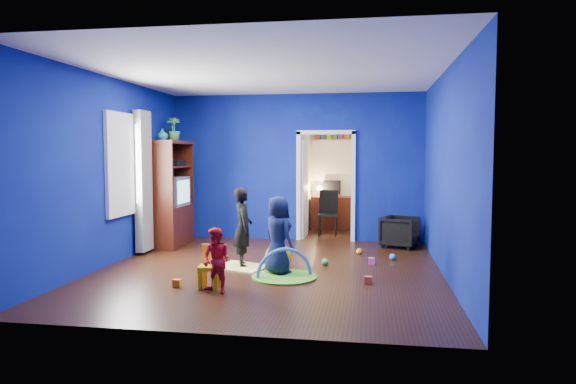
% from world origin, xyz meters
% --- Properties ---
extents(floor, '(5.00, 5.50, 0.01)m').
position_xyz_m(floor, '(0.00, 0.00, 0.00)').
color(floor, black).
rests_on(floor, ground).
extents(ceiling, '(5.00, 5.50, 0.01)m').
position_xyz_m(ceiling, '(0.00, 0.00, 2.90)').
color(ceiling, white).
rests_on(ceiling, wall_back).
extents(wall_back, '(5.00, 0.02, 2.90)m').
position_xyz_m(wall_back, '(0.00, 2.75, 1.45)').
color(wall_back, navy).
rests_on(wall_back, floor).
extents(wall_front, '(5.00, 0.02, 2.90)m').
position_xyz_m(wall_front, '(0.00, -2.75, 1.45)').
color(wall_front, navy).
rests_on(wall_front, floor).
extents(wall_left, '(0.02, 5.50, 2.90)m').
position_xyz_m(wall_left, '(-2.50, 0.00, 1.45)').
color(wall_left, navy).
rests_on(wall_left, floor).
extents(wall_right, '(0.02, 5.50, 2.90)m').
position_xyz_m(wall_right, '(2.50, 0.00, 1.45)').
color(wall_right, navy).
rests_on(wall_right, floor).
extents(alcove, '(1.00, 1.75, 2.50)m').
position_xyz_m(alcove, '(0.60, 3.62, 1.25)').
color(alcove, silver).
rests_on(alcove, floor).
extents(armchair, '(0.79, 0.78, 0.57)m').
position_xyz_m(armchair, '(2.02, 2.20, 0.29)').
color(armchair, black).
rests_on(armchair, floor).
extents(child_black, '(0.43, 0.52, 1.21)m').
position_xyz_m(child_black, '(-0.43, 0.15, 0.61)').
color(child_black, black).
rests_on(child_black, floor).
extents(child_navy, '(0.64, 0.64, 1.12)m').
position_xyz_m(child_navy, '(0.18, -0.23, 0.56)').
color(child_navy, '#101A3D').
rests_on(child_navy, floor).
extents(toddler_red, '(0.49, 0.44, 0.81)m').
position_xyz_m(toddler_red, '(-0.40, -1.33, 0.41)').
color(toddler_red, red).
rests_on(toddler_red, floor).
extents(vase, '(0.23, 0.23, 0.21)m').
position_xyz_m(vase, '(-2.22, 1.39, 2.07)').
color(vase, '#0C5467').
rests_on(vase, tv_armoire).
extents(potted_plant, '(0.33, 0.33, 0.45)m').
position_xyz_m(potted_plant, '(-2.22, 1.91, 2.19)').
color(potted_plant, green).
rests_on(potted_plant, tv_armoire).
extents(tv_armoire, '(0.58, 1.14, 1.96)m').
position_xyz_m(tv_armoire, '(-2.22, 1.69, 0.98)').
color(tv_armoire, '#40160A').
rests_on(tv_armoire, floor).
extents(crt_tv, '(0.46, 0.70, 0.54)m').
position_xyz_m(crt_tv, '(-2.18, 1.69, 1.02)').
color(crt_tv, silver).
rests_on(crt_tv, tv_armoire).
extents(yellow_blanket, '(0.91, 0.82, 0.03)m').
position_xyz_m(yellow_blanket, '(-0.43, 0.05, 0.01)').
color(yellow_blanket, '#F2E07A').
rests_on(yellow_blanket, floor).
extents(hopper_ball, '(0.39, 0.39, 0.39)m').
position_xyz_m(hopper_ball, '(0.13, 0.02, 0.20)').
color(hopper_ball, yellow).
rests_on(hopper_ball, floor).
extents(kid_chair, '(0.32, 0.32, 0.50)m').
position_xyz_m(kid_chair, '(-0.55, -1.13, 0.25)').
color(kid_chair, yellow).
rests_on(kid_chair, floor).
extents(play_mat, '(0.91, 0.91, 0.02)m').
position_xyz_m(play_mat, '(0.30, -0.43, 0.01)').
color(play_mat, green).
rests_on(play_mat, floor).
extents(toy_arch, '(0.76, 0.39, 0.81)m').
position_xyz_m(toy_arch, '(0.30, -0.43, 0.02)').
color(toy_arch, '#3F8CD8').
rests_on(toy_arch, floor).
extents(window_left, '(0.03, 0.95, 1.55)m').
position_xyz_m(window_left, '(-2.48, 0.35, 1.55)').
color(window_left, white).
rests_on(window_left, wall_left).
extents(curtain, '(0.14, 0.42, 2.40)m').
position_xyz_m(curtain, '(-2.37, 0.90, 1.25)').
color(curtain, slate).
rests_on(curtain, floor).
extents(doorway, '(1.16, 0.10, 2.10)m').
position_xyz_m(doorway, '(0.60, 2.75, 1.05)').
color(doorway, white).
rests_on(doorway, floor).
extents(study_desk, '(0.88, 0.44, 0.75)m').
position_xyz_m(study_desk, '(0.60, 4.26, 0.38)').
color(study_desk, '#3D140A').
rests_on(study_desk, floor).
extents(desk_monitor, '(0.40, 0.05, 0.32)m').
position_xyz_m(desk_monitor, '(0.60, 4.38, 0.95)').
color(desk_monitor, black).
rests_on(desk_monitor, study_desk).
extents(desk_lamp, '(0.14, 0.14, 0.14)m').
position_xyz_m(desk_lamp, '(0.32, 4.32, 0.93)').
color(desk_lamp, '#FFD88C').
rests_on(desk_lamp, study_desk).
extents(folding_chair, '(0.40, 0.40, 0.92)m').
position_xyz_m(folding_chair, '(0.60, 3.30, 0.46)').
color(folding_chair, black).
rests_on(folding_chair, floor).
extents(book_shelf, '(0.88, 0.24, 0.04)m').
position_xyz_m(book_shelf, '(0.60, 4.37, 2.02)').
color(book_shelf, white).
rests_on(book_shelf, study_desk).
extents(toy_0, '(0.10, 0.08, 0.10)m').
position_xyz_m(toy_0, '(1.45, -0.59, 0.05)').
color(toy_0, '#E45726').
rests_on(toy_0, floor).
extents(toy_1, '(0.11, 0.11, 0.11)m').
position_xyz_m(toy_1, '(1.84, 1.01, 0.06)').
color(toy_1, blue).
rests_on(toy_1, floor).
extents(toy_2, '(0.10, 0.08, 0.10)m').
position_xyz_m(toy_2, '(-0.99, -1.15, 0.05)').
color(toy_2, orange).
rests_on(toy_2, floor).
extents(toy_3, '(0.11, 0.11, 0.11)m').
position_xyz_m(toy_3, '(0.79, 0.44, 0.06)').
color(toy_3, green).
rests_on(toy_3, floor).
extents(toy_4, '(0.10, 0.08, 0.10)m').
position_xyz_m(toy_4, '(1.50, 0.64, 0.05)').
color(toy_4, '#D04EAB').
rests_on(toy_4, floor).
extents(toy_5, '(0.11, 0.11, 0.11)m').
position_xyz_m(toy_5, '(1.30, 1.41, 0.06)').
color(toy_5, orange).
rests_on(toy_5, floor).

